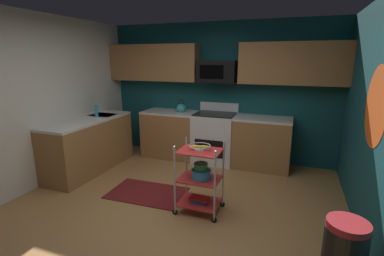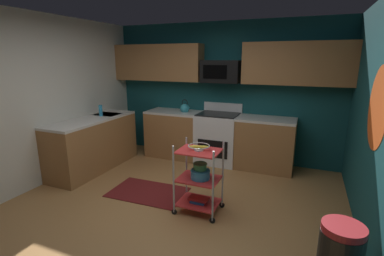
# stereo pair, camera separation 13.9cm
# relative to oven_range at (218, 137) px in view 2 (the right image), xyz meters

# --- Properties ---
(floor) EXTENTS (4.40, 4.80, 0.04)m
(floor) POSITION_rel_oven_range_xyz_m (-0.04, -2.10, -0.50)
(floor) COLOR #A87542
(floor) RESTS_ON ground
(wall_back) EXTENTS (4.52, 0.06, 2.60)m
(wall_back) POSITION_rel_oven_range_xyz_m (-0.04, 0.33, 0.82)
(wall_back) COLOR #14474C
(wall_back) RESTS_ON ground
(wall_left) EXTENTS (0.06, 4.80, 2.60)m
(wall_left) POSITION_rel_oven_range_xyz_m (-2.27, -2.10, 0.82)
(wall_left) COLOR silver
(wall_left) RESTS_ON ground
(wall_flower_decal) EXTENTS (0.00, 0.86, 0.86)m
(wall_flower_decal) POSITION_rel_oven_range_xyz_m (2.16, -1.62, 0.97)
(wall_flower_decal) COLOR #E5591E
(counter_run) EXTENTS (3.61, 2.35, 0.92)m
(counter_run) POSITION_rel_oven_range_xyz_m (-0.77, -0.46, -0.01)
(counter_run) COLOR #9E6B3D
(counter_run) RESTS_ON ground
(oven_range) EXTENTS (0.76, 0.65, 1.10)m
(oven_range) POSITION_rel_oven_range_xyz_m (0.00, 0.00, 0.00)
(oven_range) COLOR white
(oven_range) RESTS_ON ground
(upper_cabinets) EXTENTS (4.40, 0.33, 0.70)m
(upper_cabinets) POSITION_rel_oven_range_xyz_m (-0.04, 0.13, 1.37)
(upper_cabinets) COLOR #9E6B3D
(microwave) EXTENTS (0.70, 0.39, 0.40)m
(microwave) POSITION_rel_oven_range_xyz_m (-0.00, 0.10, 1.22)
(microwave) COLOR black
(rolling_cart) EXTENTS (0.58, 0.42, 0.91)m
(rolling_cart) POSITION_rel_oven_range_xyz_m (0.32, -1.83, -0.03)
(rolling_cart) COLOR silver
(rolling_cart) RESTS_ON ground
(fruit_bowl) EXTENTS (0.27, 0.27, 0.07)m
(fruit_bowl) POSITION_rel_oven_range_xyz_m (0.32, -1.83, 0.40)
(fruit_bowl) COLOR silver
(fruit_bowl) RESTS_ON rolling_cart
(mixing_bowl_large) EXTENTS (0.25, 0.25, 0.11)m
(mixing_bowl_large) POSITION_rel_oven_range_xyz_m (0.34, -1.83, 0.04)
(mixing_bowl_large) COLOR #338CBF
(mixing_bowl_large) RESTS_ON rolling_cart
(mixing_bowl_small) EXTENTS (0.18, 0.18, 0.08)m
(mixing_bowl_small) POSITION_rel_oven_range_xyz_m (0.33, -1.81, 0.14)
(mixing_bowl_small) COLOR #387F4C
(mixing_bowl_small) RESTS_ON rolling_cart
(book_stack) EXTENTS (0.26, 0.17, 0.06)m
(book_stack) POSITION_rel_oven_range_xyz_m (0.32, -1.83, -0.32)
(book_stack) COLOR #1E4C8C
(book_stack) RESTS_ON rolling_cart
(kettle) EXTENTS (0.21, 0.18, 0.26)m
(kettle) POSITION_rel_oven_range_xyz_m (-0.68, -0.00, 0.52)
(kettle) COLOR teal
(kettle) RESTS_ON counter_run
(dish_soap_bottle) EXTENTS (0.06, 0.06, 0.20)m
(dish_soap_bottle) POSITION_rel_oven_range_xyz_m (-1.92, -0.95, 0.54)
(dish_soap_bottle) COLOR #2D8CBF
(dish_soap_bottle) RESTS_ON counter_run
(floor_rug) EXTENTS (1.12, 0.73, 0.01)m
(floor_rug) POSITION_rel_oven_range_xyz_m (-0.56, -1.64, -0.47)
(floor_rug) COLOR maroon
(floor_rug) RESTS_ON ground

